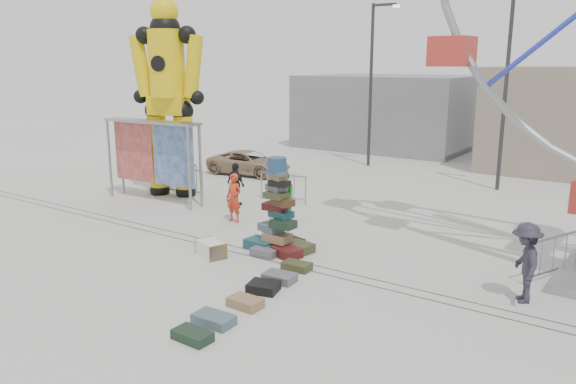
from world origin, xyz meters
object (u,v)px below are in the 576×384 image
Objects in this scene: steamer_trunk at (211,249)px; pedestrian_black at (236,184)px; pedestrian_green at (284,196)px; lamp_post_left at (373,77)px; barricade_wheel_front at (553,256)px; crash_test_dummy at (168,91)px; barricade_dummy_a at (177,175)px; barricade_dummy_c at (283,187)px; parked_suv at (249,163)px; suitcase_tower at (278,225)px; barricade_dummy_b at (181,181)px; banner_scaffold at (152,141)px; pedestrian_grey at (525,263)px; pedestrian_red at (234,198)px; lamp_post_right at (509,81)px.

pedestrian_black reaches higher than steamer_trunk.
pedestrian_green is (-0.27, 3.90, 0.67)m from steamer_trunk.
lamp_post_left is 16.05m from barricade_wheel_front.
crash_test_dummy is 3.79m from barricade_dummy_a.
parked_suv reaches higher than barricade_dummy_c.
steamer_trunk is 3.97m from pedestrian_green.
pedestrian_green is at bearing 129.18° from suitcase_tower.
steamer_trunk is at bearing -51.27° from barricade_dummy_b.
suitcase_tower is 2.97× the size of steamer_trunk.
pedestrian_black is at bearing 149.55° from suitcase_tower.
pedestrian_green is at bearing -25.41° from crash_test_dummy.
suitcase_tower is at bearing -18.94° from banner_scaffold.
lamp_post_left is 15.81m from steamer_trunk.
barricade_dummy_c is 1.10× the size of pedestrian_grey.
barricade_wheel_front is (9.98, -2.61, 0.00)m from barricade_dummy_c.
banner_scaffold is 5.90m from pedestrian_green.
barricade_dummy_a is 1.22× the size of pedestrian_red.
steamer_trunk is 0.23× the size of parked_suv.
barricade_dummy_c is at bearing 153.67° from pedestrian_green.
crash_test_dummy reaches higher than pedestrian_red.
pedestrian_red is (-6.06, -10.00, -3.66)m from lamp_post_right.
crash_test_dummy reaches higher than pedestrian_grey.
lamp_post_right is at bearing 44.43° from barricade_dummy_c.
barricade_dummy_c is (4.29, 1.63, -3.58)m from crash_test_dummy.
pedestrian_red is 0.90× the size of pedestrian_grey.
barricade_wheel_front is 1.22× the size of pedestrian_red.
pedestrian_black is (3.18, 0.15, -3.33)m from crash_test_dummy.
pedestrian_grey reaches higher than pedestrian_green.
barricade_dummy_a is at bearing 106.80° from barricade_wheel_front.
lamp_post_left is 4.54× the size of pedestrian_green.
suitcase_tower is 1.98m from steamer_trunk.
lamp_post_right is at bearing 26.04° from barricade_dummy_b.
barricade_dummy_c is (-3.20, 4.82, -0.20)m from suitcase_tower.
banner_scaffold is at bearing -137.38° from lamp_post_right.
steamer_trunk is (6.23, -4.61, -3.91)m from crash_test_dummy.
pedestrian_red is (-1.66, 3.00, 0.61)m from steamer_trunk.
pedestrian_grey is at bearing -7.08° from pedestrian_red.
banner_scaffold is 2.70× the size of pedestrian_black.
pedestrian_black is 0.40× the size of parked_suv.
steamer_trunk is 0.51× the size of pedestrian_green.
pedestrian_black is (-4.31, 3.33, 0.05)m from suitcase_tower.
lamp_post_right reaches higher than pedestrian_green.
crash_test_dummy is 8.64× the size of steamer_trunk.
lamp_post_left is at bearing -80.10° from pedestrian_black.
banner_scaffold is at bearing 36.52° from pedestrian_black.
steamer_trunk is at bearing -57.66° from pedestrian_green.
crash_test_dummy reaches higher than pedestrian_black.
pedestrian_green is at bearing 114.49° from steamer_trunk.
crash_test_dummy is (-10.63, -8.39, -0.36)m from lamp_post_right.
pedestrian_black is at bearing 20.79° from banner_scaffold.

